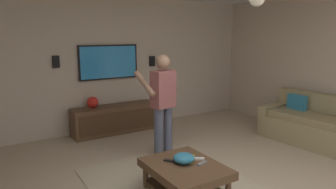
{
  "coord_description": "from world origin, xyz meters",
  "views": [
    {
      "loc": [
        -2.53,
        2.31,
        1.95
      ],
      "look_at": [
        0.82,
        0.23,
        1.18
      ],
      "focal_mm": 33.12,
      "sensor_mm": 36.0,
      "label": 1
    }
  ],
  "objects_px": {
    "tv": "(109,62)",
    "remote_black": "(170,161)",
    "bowl": "(184,158)",
    "wall_speaker_left": "(152,61)",
    "wall_speaker_right": "(56,62)",
    "coffee_table": "(185,173)",
    "remote_white": "(198,159)",
    "remote_grey": "(202,163)",
    "vase_round": "(93,102)",
    "couch": "(317,126)",
    "person_standing": "(162,100)",
    "book": "(187,159)",
    "media_console": "(115,119)"
  },
  "relations": [
    {
      "from": "media_console",
      "to": "wall_speaker_right",
      "type": "xyz_separation_m",
      "value": [
        0.25,
        1.01,
        1.18
      ]
    },
    {
      "from": "person_standing",
      "to": "remote_grey",
      "type": "distance_m",
      "value": 1.43
    },
    {
      "from": "person_standing",
      "to": "wall_speaker_left",
      "type": "distance_m",
      "value": 2.06
    },
    {
      "from": "couch",
      "to": "person_standing",
      "type": "distance_m",
      "value": 2.89
    },
    {
      "from": "book",
      "to": "wall_speaker_right",
      "type": "bearing_deg",
      "value": 60.31
    },
    {
      "from": "bowl",
      "to": "vase_round",
      "type": "xyz_separation_m",
      "value": [
        2.77,
        0.22,
        0.2
      ]
    },
    {
      "from": "coffee_table",
      "to": "wall_speaker_left",
      "type": "distance_m",
      "value": 3.46
    },
    {
      "from": "wall_speaker_left",
      "to": "couch",
      "type": "bearing_deg",
      "value": -146.63
    },
    {
      "from": "bowl",
      "to": "wall_speaker_left",
      "type": "bearing_deg",
      "value": -22.17
    },
    {
      "from": "tv",
      "to": "wall_speaker_right",
      "type": "height_order",
      "value": "tv"
    },
    {
      "from": "couch",
      "to": "book",
      "type": "relative_size",
      "value": 8.91
    },
    {
      "from": "couch",
      "to": "remote_white",
      "type": "distance_m",
      "value": 2.85
    },
    {
      "from": "vase_round",
      "to": "remote_grey",
      "type": "bearing_deg",
      "value": -172.63
    },
    {
      "from": "remote_grey",
      "to": "book",
      "type": "xyz_separation_m",
      "value": [
        0.2,
        0.08,
        0.01
      ]
    },
    {
      "from": "bowl",
      "to": "remote_black",
      "type": "distance_m",
      "value": 0.18
    },
    {
      "from": "tv",
      "to": "book",
      "type": "xyz_separation_m",
      "value": [
        -2.93,
        0.14,
        -0.98
      ]
    },
    {
      "from": "coffee_table",
      "to": "couch",
      "type": "bearing_deg",
      "value": -85.09
    },
    {
      "from": "coffee_table",
      "to": "remote_black",
      "type": "bearing_deg",
      "value": 31.97
    },
    {
      "from": "person_standing",
      "to": "book",
      "type": "height_order",
      "value": "person_standing"
    },
    {
      "from": "tv",
      "to": "person_standing",
      "type": "xyz_separation_m",
      "value": [
        -1.82,
        -0.17,
        -0.47
      ]
    },
    {
      "from": "remote_black",
      "to": "book",
      "type": "xyz_separation_m",
      "value": [
        -0.08,
        -0.21,
        0.01
      ]
    },
    {
      "from": "couch",
      "to": "wall_speaker_left",
      "type": "relative_size",
      "value": 8.91
    },
    {
      "from": "coffee_table",
      "to": "remote_white",
      "type": "bearing_deg",
      "value": -80.26
    },
    {
      "from": "tv",
      "to": "remote_white",
      "type": "xyz_separation_m",
      "value": [
        -2.99,
        0.01,
        -0.99
      ]
    },
    {
      "from": "person_standing",
      "to": "wall_speaker_right",
      "type": "distance_m",
      "value": 2.24
    },
    {
      "from": "book",
      "to": "wall_speaker_right",
      "type": "relative_size",
      "value": 1.0
    },
    {
      "from": "remote_grey",
      "to": "vase_round",
      "type": "relative_size",
      "value": 0.68
    },
    {
      "from": "couch",
      "to": "vase_round",
      "type": "xyz_separation_m",
      "value": [
        2.57,
        3.27,
        0.34
      ]
    },
    {
      "from": "bowl",
      "to": "wall_speaker_left",
      "type": "height_order",
      "value": "wall_speaker_left"
    },
    {
      "from": "couch",
      "to": "tv",
      "type": "relative_size",
      "value": 1.6
    },
    {
      "from": "remote_grey",
      "to": "vase_round",
      "type": "height_order",
      "value": "vase_round"
    },
    {
      "from": "couch",
      "to": "remote_grey",
      "type": "bearing_deg",
      "value": 2.89
    },
    {
      "from": "tv",
      "to": "remote_black",
      "type": "bearing_deg",
      "value": -6.94
    },
    {
      "from": "coffee_table",
      "to": "remote_grey",
      "type": "relative_size",
      "value": 6.67
    },
    {
      "from": "tv",
      "to": "vase_round",
      "type": "bearing_deg",
      "value": -65.07
    },
    {
      "from": "book",
      "to": "wall_speaker_right",
      "type": "xyz_separation_m",
      "value": [
        2.95,
        0.88,
        1.04
      ]
    },
    {
      "from": "wall_speaker_right",
      "to": "remote_white",
      "type": "bearing_deg",
      "value": -161.5
    },
    {
      "from": "coffee_table",
      "to": "remote_white",
      "type": "distance_m",
      "value": 0.26
    },
    {
      "from": "vase_round",
      "to": "remote_white",
      "type": "bearing_deg",
      "value": -171.33
    },
    {
      "from": "media_console",
      "to": "remote_grey",
      "type": "distance_m",
      "value": 2.9
    },
    {
      "from": "remote_white",
      "to": "wall_speaker_right",
      "type": "relative_size",
      "value": 0.68
    },
    {
      "from": "remote_grey",
      "to": "book",
      "type": "relative_size",
      "value": 0.68
    },
    {
      "from": "remote_white",
      "to": "remote_black",
      "type": "xyz_separation_m",
      "value": [
        0.14,
        0.34,
        0.0
      ]
    },
    {
      "from": "remote_grey",
      "to": "wall_speaker_right",
      "type": "xyz_separation_m",
      "value": [
        3.15,
        0.96,
        1.04
      ]
    },
    {
      "from": "media_console",
      "to": "tv",
      "type": "bearing_deg",
      "value": -180.0
    },
    {
      "from": "bowl",
      "to": "remote_white",
      "type": "xyz_separation_m",
      "value": [
        -0.02,
        -0.21,
        -0.05
      ]
    },
    {
      "from": "book",
      "to": "person_standing",
      "type": "bearing_deg",
      "value": 28.4
    },
    {
      "from": "couch",
      "to": "tv",
      "type": "height_order",
      "value": "tv"
    },
    {
      "from": "tv",
      "to": "remote_black",
      "type": "height_order",
      "value": "tv"
    },
    {
      "from": "remote_black",
      "to": "remote_grey",
      "type": "xyz_separation_m",
      "value": [
        -0.28,
        -0.29,
        0.0
      ]
    }
  ]
}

